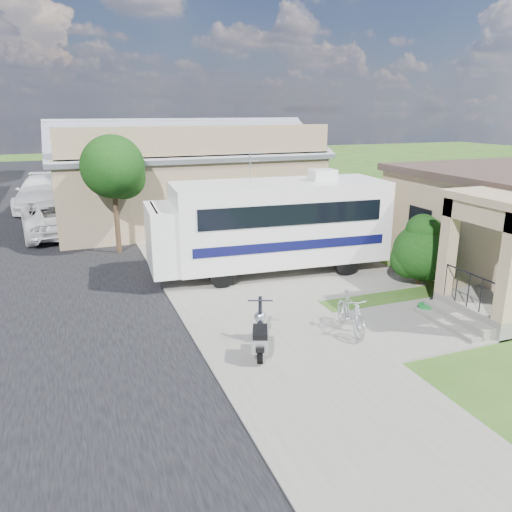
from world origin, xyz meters
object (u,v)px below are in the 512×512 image
object	(u,v)px
scooter	(260,335)
bicycle	(351,315)
van	(42,193)
pickup_truck	(54,217)
motorhome	(271,223)
shrub	(421,249)
garden_hose	(426,309)

from	to	relation	value
scooter	bicycle	distance (m)	2.56
van	scooter	bearing A→B (deg)	-70.04
pickup_truck	van	size ratio (longest dim) A/B	0.92
motorhome	van	size ratio (longest dim) A/B	1.31
pickup_truck	van	distance (m)	6.90
van	bicycle	bearing A→B (deg)	-63.44
bicycle	van	size ratio (longest dim) A/B	0.27
motorhome	shrub	distance (m)	4.93
bicycle	shrub	bearing A→B (deg)	38.13
motorhome	van	xyz separation A→B (m)	(-7.63, 15.48, -0.86)
shrub	van	xyz separation A→B (m)	(-11.55, 18.42, -0.30)
motorhome	bicycle	xyz separation A→B (m)	(-0.03, -5.30, -1.27)
shrub	motorhome	bearing A→B (deg)	143.18
scooter	motorhome	bearing A→B (deg)	86.77
van	motorhome	bearing A→B (deg)	-57.30
pickup_truck	garden_hose	distance (m)	16.60
shrub	garden_hose	bearing A→B (deg)	-123.09
scooter	van	distance (m)	21.64
van	shrub	bearing A→B (deg)	-51.44
motorhome	bicycle	distance (m)	5.44
scooter	bicycle	bearing A→B (deg)	27.64
pickup_truck	scooter	bearing A→B (deg)	102.49
garden_hose	van	bearing A→B (deg)	116.80
shrub	bicycle	distance (m)	4.66
scooter	van	bearing A→B (deg)	125.14
pickup_truck	garden_hose	size ratio (longest dim) A/B	12.98
pickup_truck	shrub	bearing A→B (deg)	128.58
motorhome	van	distance (m)	17.28
bicycle	garden_hose	size ratio (longest dim) A/B	3.76
shrub	scooter	distance (m)	7.05
shrub	pickup_truck	size ratio (longest dim) A/B	0.41
motorhome	scooter	world-z (taller)	motorhome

